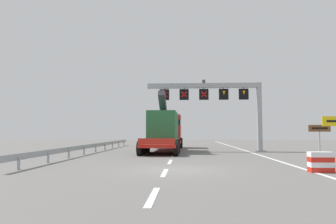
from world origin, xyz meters
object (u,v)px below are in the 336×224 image
(tourist_info_sign_brown, at_px, (319,134))
(crash_barrier_striped, at_px, (321,162))
(heavy_haul_truck_red, at_px, (166,130))
(overhead_lane_gantry, at_px, (218,96))

(tourist_info_sign_brown, bearing_deg, crash_barrier_striped, -113.24)
(heavy_haul_truck_red, bearing_deg, crash_barrier_striped, -63.75)
(overhead_lane_gantry, bearing_deg, tourist_info_sign_brown, -56.56)
(overhead_lane_gantry, xyz_separation_m, crash_barrier_striped, (2.90, -14.39, -4.66))
(tourist_info_sign_brown, xyz_separation_m, crash_barrier_striped, (-2.60, -6.06, -1.23))
(crash_barrier_striped, bearing_deg, overhead_lane_gantry, 101.41)
(overhead_lane_gantry, xyz_separation_m, heavy_haul_truck_red, (-4.96, 1.55, -3.12))
(heavy_haul_truck_red, distance_m, crash_barrier_striped, 17.85)
(overhead_lane_gantry, bearing_deg, heavy_haul_truck_red, 162.60)
(overhead_lane_gantry, relative_size, tourist_info_sign_brown, 4.85)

